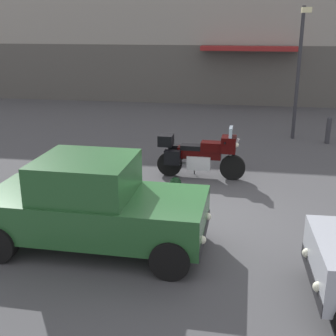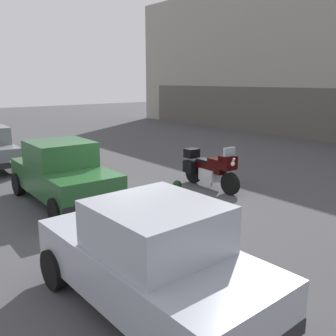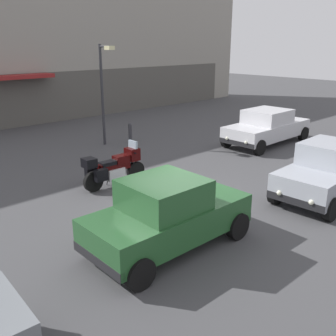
# 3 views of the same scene
# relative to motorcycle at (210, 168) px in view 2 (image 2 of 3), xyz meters

# --- Properties ---
(ground_plane) EXTENTS (80.00, 80.00, 0.00)m
(ground_plane) POSITION_rel_motorcycle_xyz_m (0.32, -2.76, -0.62)
(ground_plane) COLOR #424244
(motorcycle) EXTENTS (2.26, 0.77, 1.36)m
(motorcycle) POSITION_rel_motorcycle_xyz_m (0.00, 0.00, 0.00)
(motorcycle) COLOR black
(motorcycle) RESTS_ON ground
(helmet) EXTENTS (0.28, 0.28, 0.28)m
(helmet) POSITION_rel_motorcycle_xyz_m (-0.47, -0.90, -0.48)
(helmet) COLOR black
(helmet) RESTS_ON ground
(car_hatchback_near) EXTENTS (3.90, 1.84, 1.64)m
(car_hatchback_near) POSITION_rel_motorcycle_xyz_m (-1.43, -4.03, 0.19)
(car_hatchback_near) COLOR #235128
(car_hatchback_near) RESTS_ON ground
(car_wagon_end) EXTENTS (3.92, 1.90, 1.64)m
(car_wagon_end) POSITION_rel_motorcycle_xyz_m (4.03, -5.06, 0.19)
(car_wagon_end) COLOR #9EA3AD
(car_wagon_end) RESTS_ON ground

